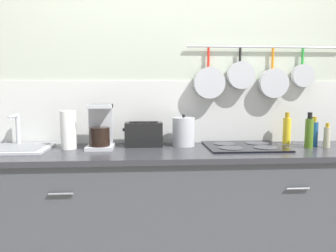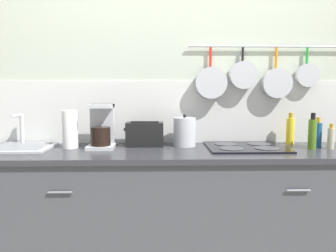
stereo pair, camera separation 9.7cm
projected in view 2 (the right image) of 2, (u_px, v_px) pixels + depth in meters
name	position (u px, v px, depth m)	size (l,w,h in m)	color
wall_back	(176.00, 93.00, 2.47)	(7.20, 0.15, 2.60)	#B2BCA8
cabinet_base	(177.00, 217.00, 2.22)	(2.78, 0.58, 0.86)	#3F4247
countertop	(178.00, 153.00, 2.17)	(2.82, 0.60, 0.03)	#2D2D33
sink_basin	(14.00, 146.00, 2.23)	(0.51, 0.39, 0.23)	#B7BABF
paper_towel_roll	(70.00, 129.00, 2.24)	(0.10, 0.10, 0.26)	white
coffee_maker	(102.00, 130.00, 2.25)	(0.18, 0.21, 0.30)	#B7BABF
toaster	(145.00, 134.00, 2.32)	(0.28, 0.14, 0.17)	black
kettle	(185.00, 132.00, 2.32)	(0.16, 0.16, 0.23)	#B7BABF
cooktop	(246.00, 147.00, 2.25)	(0.53, 0.44, 0.01)	black
bottle_vinegar	(290.00, 130.00, 2.39)	(0.06, 0.06, 0.23)	yellow
bottle_sesame_oil	(312.00, 133.00, 2.20)	(0.06, 0.06, 0.24)	#4C721E
bottle_dish_soap	(318.00, 134.00, 2.26)	(0.05, 0.05, 0.21)	navy
bottle_hot_sauce	(331.00, 138.00, 2.20)	(0.04, 0.04, 0.17)	#BFB799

